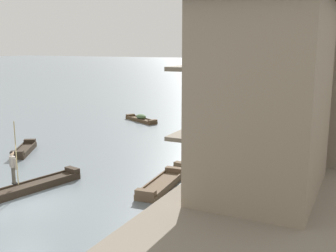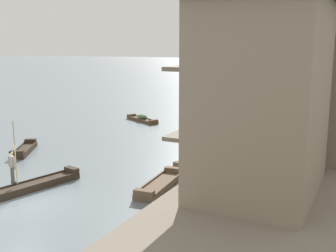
% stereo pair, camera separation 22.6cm
% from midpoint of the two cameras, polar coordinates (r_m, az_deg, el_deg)
% --- Properties ---
extents(ground_plane, '(400.00, 400.00, 0.00)m').
position_cam_midpoint_polar(ground_plane, '(19.67, -20.21, -10.25)').
color(ground_plane, slate).
extents(boat_foreground_poled, '(2.06, 5.07, 0.55)m').
position_cam_midpoint_polar(boat_foreground_poled, '(21.38, -18.45, -7.90)').
color(boat_foreground_poled, '#33281E').
rests_on(boat_foreground_poled, ground).
extents(boatman_person, '(0.54, 0.35, 3.04)m').
position_cam_midpoint_polar(boatman_person, '(20.47, -21.10, -4.89)').
color(boatman_person, black).
rests_on(boatman_person, boat_foreground_poled).
extents(boat_moored_nearest, '(1.58, 4.37, 0.65)m').
position_cam_midpoint_polar(boat_moored_nearest, '(24.89, 4.13, -4.54)').
color(boat_moored_nearest, brown).
rests_on(boat_moored_nearest, ground).
extents(boat_moored_second, '(4.29, 3.04, 0.77)m').
position_cam_midpoint_polar(boat_moored_second, '(47.95, 10.00, 3.03)').
color(boat_moored_second, brown).
rests_on(boat_moored_second, ground).
extents(boat_moored_third, '(2.56, 3.46, 0.54)m').
position_cam_midpoint_polar(boat_moored_third, '(28.58, -19.64, -3.17)').
color(boat_moored_third, '#33281E').
rests_on(boat_moored_third, ground).
extents(boat_moored_far, '(4.08, 2.68, 0.66)m').
position_cam_midpoint_polar(boat_moored_far, '(38.06, -3.95, 1.00)').
color(boat_moored_far, brown).
rests_on(boat_moored_far, ground).
extents(boat_midriver_drifting, '(1.15, 4.43, 0.47)m').
position_cam_midpoint_polar(boat_midriver_drifting, '(52.49, 16.33, 3.31)').
color(boat_midriver_drifting, '#423328').
rests_on(boat_midriver_drifting, ground).
extents(boat_midriver_upstream, '(1.31, 5.58, 0.39)m').
position_cam_midpoint_polar(boat_midriver_upstream, '(64.36, 18.02, 4.57)').
color(boat_midriver_upstream, '#33281E').
rests_on(boat_midriver_upstream, ground).
extents(boat_upstream_distant, '(1.40, 4.15, 0.53)m').
position_cam_midpoint_polar(boat_upstream_distant, '(20.45, -1.28, -8.17)').
color(boat_upstream_distant, brown).
rests_on(boat_upstream_distant, ground).
extents(boat_crossing_west, '(1.49, 5.22, 0.67)m').
position_cam_midpoint_polar(boat_crossing_west, '(43.42, 13.97, 1.95)').
color(boat_crossing_west, '#33281E').
rests_on(boat_crossing_west, ground).
extents(house_waterfront_nearest, '(5.65, 7.66, 8.74)m').
position_cam_midpoint_polar(house_waterfront_nearest, '(17.20, 13.09, 5.07)').
color(house_waterfront_nearest, gray).
rests_on(house_waterfront_nearest, riverbank_right).
extents(house_waterfront_second, '(6.78, 6.19, 8.74)m').
position_cam_midpoint_polar(house_waterfront_second, '(24.12, 18.40, 6.49)').
color(house_waterfront_second, gray).
rests_on(house_waterfront_second, riverbank_right).
extents(house_waterfront_tall, '(5.56, 6.69, 6.14)m').
position_cam_midpoint_polar(house_waterfront_tall, '(30.57, 18.84, 4.90)').
color(house_waterfront_tall, gray).
rests_on(house_waterfront_tall, riverbank_right).
extents(house_waterfront_narrow, '(6.57, 6.81, 8.74)m').
position_cam_midpoint_polar(house_waterfront_narrow, '(37.48, 21.22, 7.79)').
color(house_waterfront_narrow, brown).
rests_on(house_waterfront_narrow, riverbank_right).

